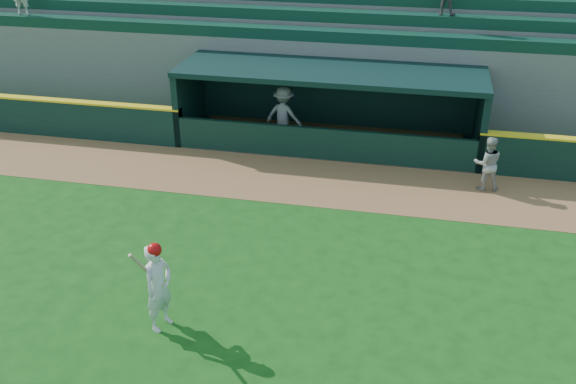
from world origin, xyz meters
name	(u,v)px	position (x,y,z in m)	size (l,w,h in m)	color
ground	(272,278)	(0.00, 0.00, 0.00)	(120.00, 120.00, 0.00)	#154A12
warning_track	(313,181)	(0.00, 4.90, 0.01)	(40.00, 3.00, 0.01)	brown
dugout_player_front	(488,164)	(4.71, 5.44, 0.77)	(0.75, 0.58, 1.53)	#A3A39E
dugout_player_inside	(284,115)	(-1.43, 7.58, 0.92)	(1.19, 0.68, 1.84)	#A0A09B
dugout	(331,101)	(0.00, 8.00, 1.36)	(9.40, 2.80, 2.46)	slate
stands	(350,35)	(-0.01, 12.57, 2.40)	(34.50, 6.25, 7.42)	slate
batter_at_plate	(158,286)	(-1.71, -2.01, 0.93)	(0.62, 0.84, 1.88)	silver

